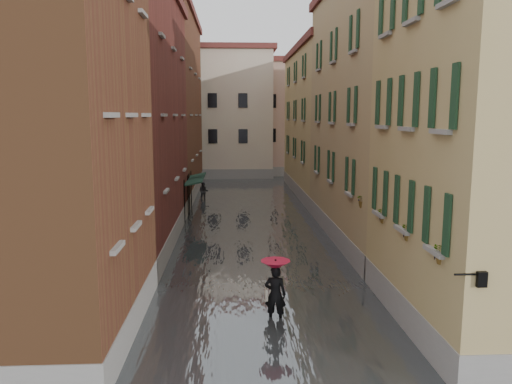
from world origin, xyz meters
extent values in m
plane|color=#5B5B5D|center=(0.00, 0.00, 0.00)|extent=(120.00, 120.00, 0.00)
cube|color=#515659|center=(0.00, 13.00, 0.10)|extent=(10.00, 60.00, 0.20)
cube|color=brown|center=(-7.00, -2.00, 6.50)|extent=(6.00, 8.00, 13.00)
cube|color=maroon|center=(-7.00, 9.00, 6.25)|extent=(6.00, 14.00, 12.50)
cube|color=brown|center=(-7.00, 24.00, 7.00)|extent=(6.00, 16.00, 14.00)
cube|color=tan|center=(7.00, -2.00, 5.75)|extent=(6.00, 8.00, 11.50)
cube|color=#9C875E|center=(7.00, 9.00, 6.50)|extent=(6.00, 14.00, 13.00)
cube|color=tan|center=(7.00, 24.00, 5.75)|extent=(6.00, 16.00, 11.50)
cube|color=beige|center=(-3.00, 38.00, 6.50)|extent=(12.00, 9.00, 13.00)
cube|color=tan|center=(6.00, 40.00, 6.00)|extent=(10.00, 9.00, 12.00)
cube|color=#173427|center=(-3.45, 14.53, 2.55)|extent=(1.09, 3.34, 0.31)
cylinder|color=black|center=(-3.95, 12.86, 1.40)|extent=(0.06, 0.06, 2.80)
cylinder|color=black|center=(-3.95, 16.20, 1.40)|extent=(0.06, 0.06, 2.80)
cube|color=#173427|center=(-3.45, 16.53, 2.55)|extent=(1.09, 2.65, 0.31)
cylinder|color=black|center=(-3.95, 15.21, 1.40)|extent=(0.06, 0.06, 2.80)
cylinder|color=black|center=(-3.95, 17.86, 1.40)|extent=(0.06, 0.06, 2.80)
cylinder|color=black|center=(4.05, -6.00, 3.10)|extent=(0.60, 0.05, 0.05)
cube|color=black|center=(4.35, -6.00, 3.00)|extent=(0.22, 0.22, 0.35)
cube|color=beige|center=(4.35, -6.00, 3.00)|extent=(0.14, 0.14, 0.24)
cube|color=brown|center=(4.12, -4.59, 3.15)|extent=(0.22, 0.85, 0.18)
imported|color=#265926|center=(4.12, -4.59, 3.57)|extent=(0.59, 0.51, 0.66)
cube|color=brown|center=(4.12, -2.26, 3.15)|extent=(0.22, 0.85, 0.18)
imported|color=#265926|center=(4.12, -2.26, 3.57)|extent=(0.59, 0.51, 0.66)
cube|color=brown|center=(4.12, 0.15, 3.15)|extent=(0.22, 0.85, 0.18)
imported|color=#265926|center=(4.12, 0.15, 3.57)|extent=(0.59, 0.51, 0.66)
cube|color=brown|center=(4.12, 3.01, 3.15)|extent=(0.22, 0.85, 0.18)
imported|color=#265926|center=(4.12, 3.01, 3.57)|extent=(0.59, 0.51, 0.66)
imported|color=black|center=(0.21, -1.28, 0.95)|extent=(0.77, 0.58, 1.89)
cube|color=#BFB49F|center=(-0.07, -1.23, 0.95)|extent=(0.08, 0.30, 0.38)
cylinder|color=black|center=(0.21, -1.28, 1.35)|extent=(0.02, 0.02, 1.00)
cone|color=#BA0C2A|center=(0.21, -1.28, 1.92)|extent=(0.96, 0.96, 0.28)
imported|color=black|center=(-3.32, 21.75, 0.75)|extent=(0.73, 0.57, 1.49)
camera|label=1|loc=(-1.13, -16.35, 6.58)|focal=35.00mm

